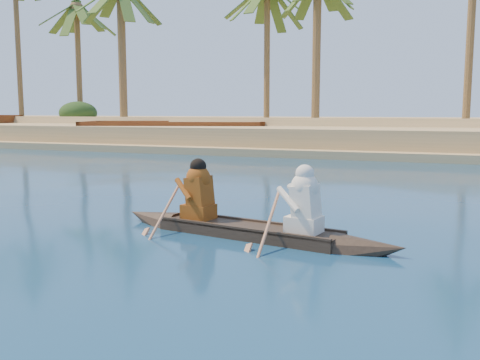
% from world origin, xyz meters
% --- Properties ---
extents(sandy_embankment, '(150.00, 51.00, 1.50)m').
position_xyz_m(sandy_embankment, '(0.00, 46.89, 0.53)').
color(sandy_embankment, tan).
rests_on(sandy_embankment, ground).
extents(palm_grove, '(110.00, 14.00, 16.00)m').
position_xyz_m(palm_grove, '(0.00, 35.00, 8.00)').
color(palm_grove, '#384E1B').
rests_on(palm_grove, ground).
extents(shrub_cluster, '(100.00, 6.00, 2.40)m').
position_xyz_m(shrub_cluster, '(0.00, 31.50, 1.20)').
color(shrub_cluster, '#1F3C16').
rests_on(shrub_cluster, ground).
extents(canoe, '(5.54, 1.70, 1.51)m').
position_xyz_m(canoe, '(0.21, 6.95, 0.29)').
color(canoe, '#36281D').
rests_on(canoe, ground).
extents(barge_mid, '(11.42, 6.88, 1.81)m').
position_xyz_m(barge_mid, '(-12.00, 27.00, 0.63)').
color(barge_mid, brown).
rests_on(barge_mid, ground).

